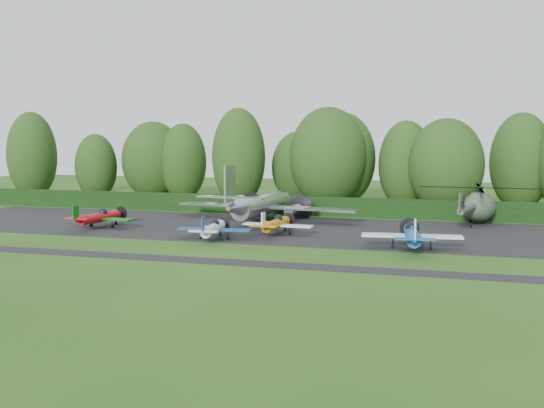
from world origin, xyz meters
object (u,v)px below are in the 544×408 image
(light_plane_red, at_px, (99,217))
(light_plane_blue, at_px, (412,235))
(transport_plane, at_px, (262,205))
(light_plane_white, at_px, (213,228))
(helicopter, at_px, (479,204))
(light_plane_orange, at_px, (276,224))

(light_plane_red, relative_size, light_plane_blue, 0.88)
(transport_plane, xyz_separation_m, light_plane_blue, (15.53, -12.20, -0.53))
(light_plane_red, distance_m, light_plane_blue, 29.20)
(transport_plane, bearing_deg, light_plane_white, -100.04)
(light_plane_blue, bearing_deg, light_plane_red, 178.35)
(light_plane_red, bearing_deg, helicopter, 12.82)
(transport_plane, xyz_separation_m, helicopter, (21.20, 4.00, 0.26))
(light_plane_blue, height_order, helicopter, helicopter)
(light_plane_white, bearing_deg, light_plane_red, 171.05)
(light_plane_orange, bearing_deg, transport_plane, 109.94)
(light_plane_white, bearing_deg, transport_plane, 93.27)
(transport_plane, xyz_separation_m, light_plane_red, (-13.43, -8.53, -0.69))
(light_plane_red, relative_size, light_plane_white, 1.06)
(light_plane_white, height_order, light_plane_orange, light_plane_orange)
(light_plane_orange, distance_m, light_plane_blue, 12.50)
(light_plane_red, xyz_separation_m, helicopter, (34.64, 12.52, 0.94))
(transport_plane, height_order, light_plane_blue, transport_plane)
(light_plane_red, xyz_separation_m, light_plane_blue, (28.97, -3.67, 0.15))
(light_plane_blue, distance_m, helicopter, 17.17)
(helicopter, bearing_deg, light_plane_blue, -124.83)
(transport_plane, bearing_deg, light_plane_orange, -72.27)
(light_plane_orange, relative_size, light_plane_blue, 0.83)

